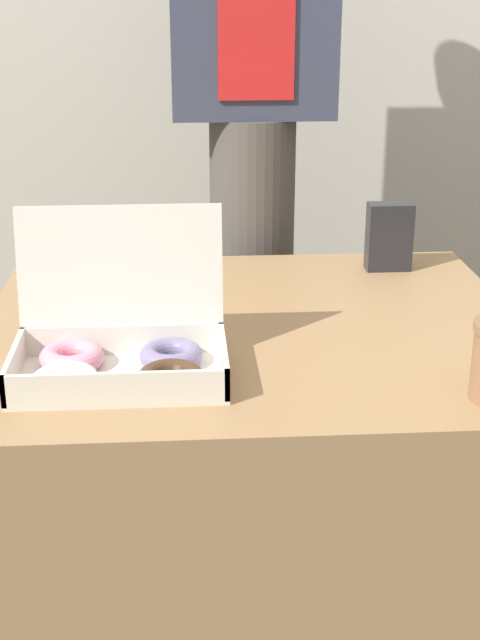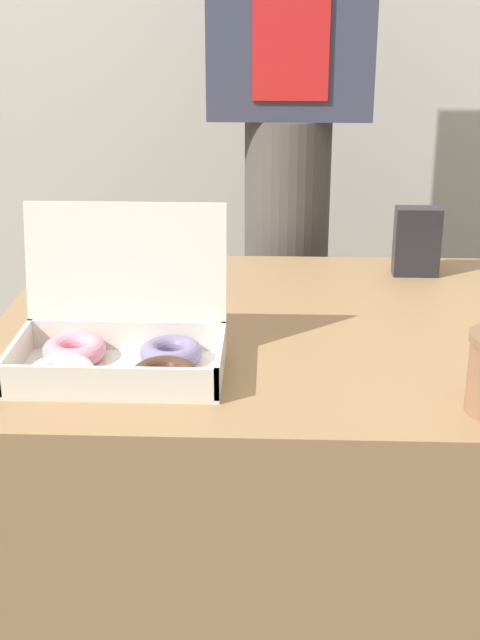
% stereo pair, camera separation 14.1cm
% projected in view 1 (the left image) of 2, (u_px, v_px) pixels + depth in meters
% --- Properties ---
extents(ground_plane, '(14.00, 14.00, 0.00)m').
position_uv_depth(ground_plane, '(253.00, 636.00, 1.86)').
color(ground_plane, '#4C4742').
extents(table, '(0.98, 0.85, 0.70)m').
position_uv_depth(table, '(254.00, 491.00, 1.73)').
color(table, '#99754C').
rests_on(table, ground_plane).
extents(donut_box, '(0.33, 0.25, 0.25)m').
position_uv_depth(donut_box, '(119.00, 352.00, 1.38)').
color(donut_box, silver).
rests_on(donut_box, table).
extents(napkin_holder, '(0.09, 0.05, 0.14)m').
position_uv_depth(napkin_holder, '(389.00, 237.00, 1.89)').
color(napkin_holder, '#232328').
rests_on(napkin_holder, table).
extents(person_customer, '(0.37, 0.21, 1.81)m').
position_uv_depth(person_customer, '(253.00, 110.00, 2.07)').
color(person_customer, '#4C4742').
rests_on(person_customer, ground_plane).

